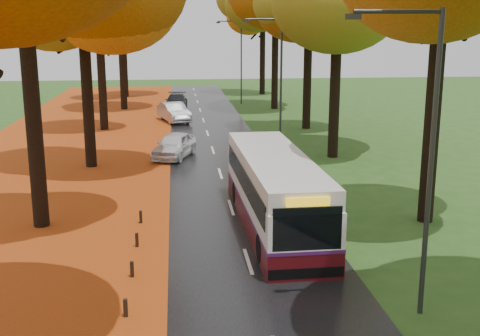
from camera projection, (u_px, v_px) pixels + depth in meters
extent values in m
cube|color=black|center=(219.00, 169.00, 32.26)|extent=(6.50, 90.00, 0.04)
cube|color=silver|center=(219.00, 169.00, 32.26)|extent=(0.12, 90.00, 0.01)
cube|color=#85320C|center=(47.00, 174.00, 31.32)|extent=(12.00, 90.00, 0.02)
cube|color=#B04112|center=(162.00, 170.00, 31.94)|extent=(0.90, 90.00, 0.01)
cylinder|color=black|center=(33.00, 108.00, 22.20)|extent=(0.60, 0.60, 9.15)
cylinder|color=black|center=(87.00, 94.00, 32.06)|extent=(0.60, 0.60, 8.00)
cylinder|color=black|center=(101.00, 71.00, 43.53)|extent=(0.60, 0.60, 8.58)
cylinder|color=black|center=(122.00, 59.00, 54.16)|extent=(0.60, 0.60, 9.15)
cylinder|color=black|center=(124.00, 59.00, 63.90)|extent=(0.60, 0.60, 8.00)
ellipsoid|color=orange|center=(122.00, 11.00, 62.74)|extent=(8.00, 8.00, 6.24)
cylinder|color=black|center=(433.00, 105.00, 22.80)|extent=(0.60, 0.60, 9.22)
cylinder|color=black|center=(335.00, 87.00, 34.46)|extent=(0.60, 0.60, 8.19)
cylinder|color=black|center=(308.00, 70.00, 44.13)|extent=(0.60, 0.60, 8.70)
cylinder|color=black|center=(275.00, 58.00, 54.64)|extent=(0.60, 0.60, 9.22)
cylinder|color=black|center=(262.00, 57.00, 66.42)|extent=(0.60, 0.60, 8.19)
ellipsoid|color=#BA630E|center=(263.00, 9.00, 65.23)|extent=(8.20, 8.20, 6.40)
cube|color=black|center=(126.00, 308.00, 15.96)|extent=(0.11, 0.11, 0.52)
cube|color=black|center=(132.00, 269.00, 18.48)|extent=(0.11, 0.11, 0.52)
cube|color=black|center=(137.00, 240.00, 20.99)|extent=(0.11, 0.11, 0.52)
cube|color=black|center=(141.00, 217.00, 23.50)|extent=(0.11, 0.11, 0.52)
cylinder|color=#333538|center=(431.00, 169.00, 15.34)|extent=(0.14, 0.14, 8.00)
cylinder|color=#333538|center=(398.00, 11.00, 14.32)|extent=(2.20, 0.11, 0.11)
cube|color=#333538|center=(353.00, 17.00, 14.23)|extent=(0.35, 0.18, 0.14)
cylinder|color=#333538|center=(281.00, 85.00, 36.61)|extent=(0.14, 0.14, 8.00)
cylinder|color=#333538|center=(264.00, 19.00, 35.59)|extent=(2.20, 0.11, 0.11)
cube|color=#333538|center=(245.00, 21.00, 35.50)|extent=(0.35, 0.18, 0.14)
cylinder|color=#333538|center=(241.00, 63.00, 57.88)|extent=(0.14, 0.14, 8.00)
cylinder|color=#333538|center=(230.00, 21.00, 56.86)|extent=(2.20, 0.11, 0.11)
cube|color=#333538|center=(218.00, 22.00, 56.77)|extent=(0.35, 0.18, 0.14)
cube|color=#460A10|center=(274.00, 215.00, 23.09)|extent=(2.61, 10.54, 0.86)
cube|color=white|center=(275.00, 189.00, 22.84)|extent=(2.61, 10.54, 1.24)
cube|color=white|center=(275.00, 164.00, 22.62)|extent=(2.55, 10.33, 0.67)
cube|color=#481856|center=(274.00, 203.00, 22.98)|extent=(2.63, 10.56, 0.11)
cube|color=black|center=(275.00, 179.00, 22.76)|extent=(2.62, 9.70, 0.81)
cube|color=black|center=(307.00, 229.00, 17.77)|extent=(2.10, 0.10, 1.34)
cube|color=yellow|center=(308.00, 202.00, 17.58)|extent=(1.31, 0.09, 0.27)
cube|color=black|center=(306.00, 273.00, 18.12)|extent=(2.34, 0.17, 0.33)
cylinder|color=black|center=(262.00, 248.00, 19.50)|extent=(0.29, 0.96, 0.95)
cylinder|color=black|center=(326.00, 245.00, 19.77)|extent=(0.29, 0.96, 0.95)
cylinder|color=black|center=(237.00, 193.00, 25.98)|extent=(0.29, 0.96, 0.95)
cylinder|color=black|center=(285.00, 191.00, 26.25)|extent=(0.29, 0.96, 0.95)
imported|color=white|center=(174.00, 145.00, 34.89)|extent=(2.98, 4.56, 1.44)
imported|color=#9B9EA3|center=(174.00, 112.00, 47.83)|extent=(2.86, 4.83, 1.50)
imported|color=black|center=(176.00, 102.00, 54.89)|extent=(2.15, 4.85, 1.38)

